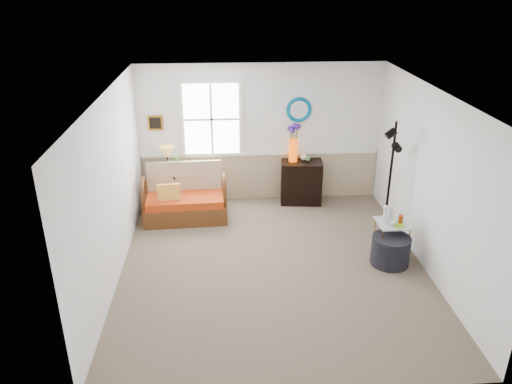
{
  "coord_description": "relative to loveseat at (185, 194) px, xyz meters",
  "views": [
    {
      "loc": [
        -0.68,
        -6.4,
        4.04
      ],
      "look_at": [
        -0.24,
        0.16,
        1.15
      ],
      "focal_mm": 35.0,
      "sensor_mm": 36.0,
      "label": 1
    }
  ],
  "objects": [
    {
      "name": "throw_pillow",
      "position": [
        -0.26,
        -0.14,
        0.04
      ],
      "size": [
        0.41,
        0.14,
        0.4
      ],
      "primitive_type": null,
      "rotation": [
        0.0,
        0.0,
        0.1
      ],
      "color": "orange",
      "rests_on": "loveseat"
    },
    {
      "name": "chair_rail",
      "position": [
        1.4,
        0.77,
        0.45
      ],
      "size": [
        4.46,
        0.04,
        0.06
      ],
      "primitive_type": "cube",
      "color": "white",
      "rests_on": "walls"
    },
    {
      "name": "cabinet",
      "position": [
        2.16,
        0.56,
        -0.07
      ],
      "size": [
        0.8,
        0.56,
        0.82
      ],
      "primitive_type": null,
      "rotation": [
        0.0,
        0.0,
        -0.1
      ],
      "color": "black",
      "rests_on": "floor"
    },
    {
      "name": "floor_lamp",
      "position": [
        3.34,
        -0.91,
        0.52
      ],
      "size": [
        0.33,
        0.33,
        1.98
      ],
      "primitive_type": null,
      "rotation": [
        0.0,
        0.0,
        0.17
      ],
      "color": "black",
      "rests_on": "floor"
    },
    {
      "name": "picture",
      "position": [
        -0.52,
        0.78,
        1.08
      ],
      "size": [
        0.28,
        0.03,
        0.28
      ],
      "primitive_type": "cube",
      "color": "#B3761C",
      "rests_on": "walls"
    },
    {
      "name": "lamp_stand",
      "position": [
        -0.31,
        0.49,
        -0.13
      ],
      "size": [
        0.48,
        0.48,
        0.69
      ],
      "primitive_type": null,
      "rotation": [
        0.0,
        0.0,
        -0.28
      ],
      "color": "black",
      "rests_on": "floor"
    },
    {
      "name": "mirror",
      "position": [
        2.1,
        0.78,
        1.28
      ],
      "size": [
        0.47,
        0.07,
        0.47
      ],
      "primitive_type": "torus",
      "rotation": [
        1.57,
        0.0,
        0.0
      ],
      "color": "#027BA9",
      "rests_on": "walls"
    },
    {
      "name": "ceiling",
      "position": [
        1.4,
        -1.7,
        2.13
      ],
      "size": [
        4.5,
        5.0,
        0.01
      ],
      "primitive_type": "cube",
      "color": "white",
      "rests_on": "walls"
    },
    {
      "name": "walls",
      "position": [
        1.4,
        -1.7,
        0.83
      ],
      "size": [
        4.51,
        5.01,
        2.6
      ],
      "color": "white",
      "rests_on": "floor"
    },
    {
      "name": "floor",
      "position": [
        1.4,
        -1.7,
        -0.47
      ],
      "size": [
        4.5,
        5.0,
        0.01
      ],
      "primitive_type": "cube",
      "color": "#6C5C4D",
      "rests_on": "ground"
    },
    {
      "name": "wainscot",
      "position": [
        1.4,
        0.78,
        -0.02
      ],
      "size": [
        4.46,
        0.02,
        0.9
      ],
      "primitive_type": "cube",
      "color": "tan",
      "rests_on": "walls"
    },
    {
      "name": "table_lamp",
      "position": [
        -0.31,
        0.51,
        0.46
      ],
      "size": [
        0.36,
        0.36,
        0.49
      ],
      "primitive_type": null,
      "rotation": [
        0.0,
        0.0,
        -0.45
      ],
      "color": "gold",
      "rests_on": "lamp_stand"
    },
    {
      "name": "loveseat",
      "position": [
        0.0,
        0.0,
        0.0
      ],
      "size": [
        1.49,
        0.89,
        0.95
      ],
      "primitive_type": null,
      "rotation": [
        0.0,
        0.0,
        0.05
      ],
      "color": "brown",
      "rests_on": "floor"
    },
    {
      "name": "potted_plant",
      "position": [
        -0.15,
        0.48,
        0.35
      ],
      "size": [
        0.37,
        0.4,
        0.26
      ],
      "primitive_type": "imported",
      "rotation": [
        0.0,
        0.0,
        -0.23
      ],
      "color": "#4A7E39",
      "rests_on": "lamp_stand"
    },
    {
      "name": "tabletop_items",
      "position": [
        3.24,
        -1.54,
        0.23
      ],
      "size": [
        0.38,
        0.38,
        0.22
      ],
      "primitive_type": null,
      "rotation": [
        0.0,
        0.0,
        -0.04
      ],
      "color": "silver",
      "rests_on": "side_table"
    },
    {
      "name": "window",
      "position": [
        0.5,
        0.77,
        1.13
      ],
      "size": [
        1.14,
        0.06,
        1.44
      ],
      "primitive_type": null,
      "color": "white",
      "rests_on": "walls"
    },
    {
      "name": "side_table",
      "position": [
        3.23,
        -1.57,
        -0.17
      ],
      "size": [
        0.48,
        0.48,
        0.6
      ],
      "primitive_type": null,
      "rotation": [
        0.0,
        0.0,
        0.01
      ],
      "color": "gold",
      "rests_on": "floor"
    },
    {
      "name": "ottoman",
      "position": [
        3.17,
        -1.75,
        -0.25
      ],
      "size": [
        0.72,
        0.72,
        0.44
      ],
      "primitive_type": "cylinder",
      "rotation": [
        0.0,
        0.0,
        0.28
      ],
      "color": "black",
      "rests_on": "floor"
    },
    {
      "name": "flower_vase",
      "position": [
        1.99,
        0.6,
        0.7
      ],
      "size": [
        0.24,
        0.24,
        0.71
      ],
      "primitive_type": null,
      "rotation": [
        0.0,
        0.0,
        -0.15
      ],
      "color": "#ED5207",
      "rests_on": "cabinet"
    }
  ]
}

